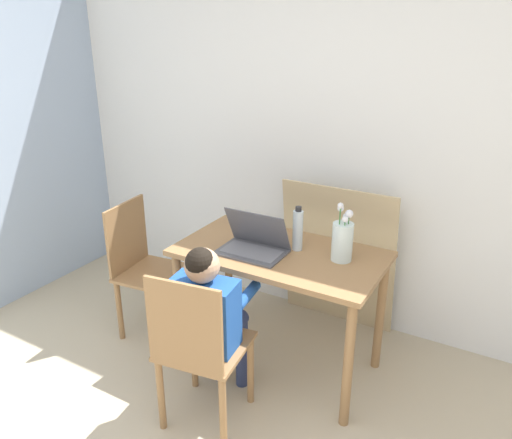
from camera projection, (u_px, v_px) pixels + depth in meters
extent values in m
cube|color=white|center=(360.00, 140.00, 3.06)|extent=(6.40, 0.05, 2.50)
cube|color=olive|center=(280.00, 253.00, 2.75)|extent=(1.14, 0.63, 0.03)
cylinder|color=olive|center=(179.00, 309.00, 2.91)|extent=(0.05, 0.05, 0.72)
cylinder|color=olive|center=(348.00, 366.00, 2.43)|extent=(0.05, 0.05, 0.72)
cylinder|color=olive|center=(229.00, 272.00, 3.34)|extent=(0.05, 0.05, 0.72)
cylinder|color=olive|center=(380.00, 314.00, 2.86)|extent=(0.05, 0.05, 0.72)
cube|color=olive|center=(206.00, 346.00, 2.47)|extent=(0.45, 0.45, 0.02)
cube|color=olive|center=(184.00, 327.00, 2.22)|extent=(0.38, 0.07, 0.44)
cylinder|color=olive|center=(250.00, 369.00, 2.64)|extent=(0.04, 0.04, 0.42)
cylinder|color=olive|center=(194.00, 355.00, 2.76)|extent=(0.04, 0.04, 0.42)
cylinder|color=olive|center=(223.00, 413.00, 2.35)|extent=(0.04, 0.04, 0.42)
cylinder|color=olive|center=(161.00, 394.00, 2.47)|extent=(0.04, 0.04, 0.42)
cube|color=olive|center=(155.00, 274.00, 3.18)|extent=(0.44, 0.44, 0.02)
cube|color=olive|center=(127.00, 236.00, 3.17)|extent=(0.06, 0.38, 0.44)
cylinder|color=olive|center=(164.00, 322.00, 3.06)|extent=(0.04, 0.04, 0.42)
cylinder|color=olive|center=(193.00, 296.00, 3.34)|extent=(0.04, 0.04, 0.42)
cylinder|color=olive|center=(119.00, 310.00, 3.18)|extent=(0.04, 0.04, 0.42)
cylinder|color=olive|center=(151.00, 286.00, 3.47)|extent=(0.04, 0.04, 0.42)
cube|color=#1E4C9E|center=(204.00, 314.00, 2.40)|extent=(0.34, 0.22, 0.35)
sphere|color=tan|center=(202.00, 265.00, 2.31)|extent=(0.17, 0.17, 0.17)
sphere|color=black|center=(200.00, 263.00, 2.29)|extent=(0.14, 0.14, 0.14)
cylinder|color=navy|center=(231.00, 330.00, 2.56)|extent=(0.13, 0.29, 0.09)
cylinder|color=navy|center=(205.00, 324.00, 2.61)|extent=(0.13, 0.29, 0.09)
cylinder|color=navy|center=(242.00, 352.00, 2.77)|extent=(0.08, 0.08, 0.44)
cylinder|color=navy|center=(218.00, 346.00, 2.82)|extent=(0.08, 0.08, 0.44)
cylinder|color=#1E4C9E|center=(247.00, 295.00, 2.53)|extent=(0.09, 0.25, 0.06)
cylinder|color=#1E4C9E|center=(199.00, 285.00, 2.63)|extent=(0.09, 0.25, 0.06)
cube|color=#4C4C51|center=(251.00, 252.00, 2.72)|extent=(0.37, 0.24, 0.01)
cube|color=slate|center=(251.00, 251.00, 2.72)|extent=(0.32, 0.17, 0.00)
cube|color=#4C4C51|center=(258.00, 229.00, 2.73)|extent=(0.36, 0.11, 0.22)
cube|color=black|center=(258.00, 228.00, 2.74)|extent=(0.33, 0.10, 0.19)
cylinder|color=silver|center=(342.00, 242.00, 2.61)|extent=(0.11, 0.11, 0.21)
cylinder|color=#3D7A38|center=(348.00, 234.00, 2.58)|extent=(0.01, 0.01, 0.22)
sphere|color=white|center=(349.00, 214.00, 2.54)|extent=(0.04, 0.04, 0.04)
cylinder|color=#3D7A38|center=(344.00, 234.00, 2.61)|extent=(0.01, 0.01, 0.20)
sphere|color=white|center=(346.00, 216.00, 2.58)|extent=(0.03, 0.03, 0.03)
cylinder|color=#3D7A38|center=(339.00, 230.00, 2.60)|extent=(0.01, 0.01, 0.24)
sphere|color=white|center=(341.00, 208.00, 2.56)|extent=(0.03, 0.03, 0.03)
cylinder|color=#3D7A38|center=(339.00, 230.00, 2.57)|extent=(0.01, 0.01, 0.27)
sphere|color=white|center=(341.00, 206.00, 2.52)|extent=(0.03, 0.03, 0.03)
cylinder|color=#3D7A38|center=(344.00, 237.00, 2.57)|extent=(0.01, 0.01, 0.20)
sphere|color=white|center=(345.00, 219.00, 2.53)|extent=(0.03, 0.03, 0.03)
cylinder|color=silver|center=(298.00, 230.00, 2.72)|extent=(0.06, 0.06, 0.23)
cylinder|color=#262628|center=(298.00, 209.00, 2.68)|extent=(0.03, 0.03, 0.03)
cube|color=tan|center=(337.00, 257.00, 3.26)|extent=(0.75, 0.15, 0.99)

